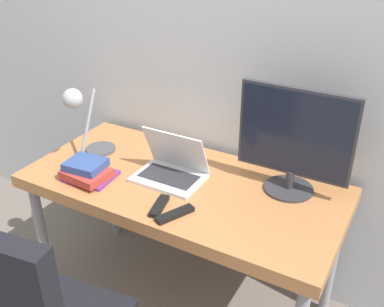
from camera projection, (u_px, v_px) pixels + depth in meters
wall_back at (225, 38)px, 2.08m from camera, size 8.00×0.05×2.60m
desk at (182, 194)px, 2.06m from camera, size 1.45×0.69×0.74m
laptop at (171, 169)px, 2.04m from camera, size 0.31×0.23×0.22m
monitor at (295, 139)px, 1.86m from camera, size 0.49×0.22×0.47m
desk_lamp at (82, 116)px, 2.11m from camera, size 0.15×0.27×0.38m
book_stack at (87, 171)px, 2.04m from camera, size 0.23×0.21×0.09m
tv_remote at (159, 206)px, 1.85m from camera, size 0.07×0.15×0.02m
media_remote at (175, 214)px, 1.80m from camera, size 0.11×0.17×0.02m
game_controller at (74, 172)px, 2.07m from camera, size 0.15×0.10×0.04m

